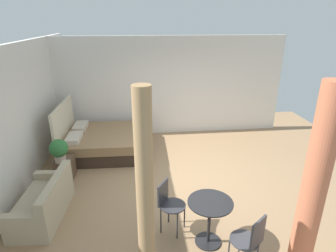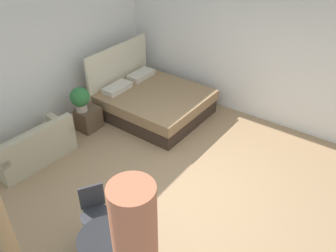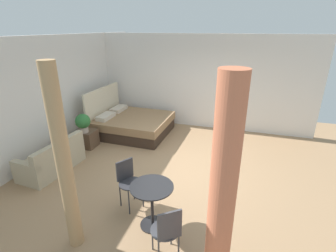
{
  "view_description": "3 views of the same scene",
  "coord_description": "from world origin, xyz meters",
  "views": [
    {
      "loc": [
        -5.3,
        0.94,
        3.32
      ],
      "look_at": [
        0.43,
        0.32,
        1.11
      ],
      "focal_mm": 29.99,
      "sensor_mm": 36.0,
      "label": 1
    },
    {
      "loc": [
        -3.65,
        -2.22,
        4.16
      ],
      "look_at": [
        -0.04,
        0.35,
        1.15
      ],
      "focal_mm": 37.85,
      "sensor_mm": 36.0,
      "label": 2
    },
    {
      "loc": [
        -4.92,
        -1.28,
        3.05
      ],
      "look_at": [
        0.21,
        0.32,
        0.93
      ],
      "focal_mm": 26.84,
      "sensor_mm": 36.0,
      "label": 3
    }
  ],
  "objects": [
    {
      "name": "cafe_chair_near_couch",
      "position": [
        -1.52,
        0.52,
        0.55
      ],
      "size": [
        0.58,
        0.58,
        0.88
      ],
      "color": "#2D2D33",
      "rests_on": "ground"
    },
    {
      "name": "ground_plane",
      "position": [
        0.0,
        0.0,
        -0.01
      ],
      "size": [
        8.61,
        9.71,
        0.02
      ],
      "primitive_type": "cube",
      "color": "#9E7A56"
    },
    {
      "name": "potted_plant",
      "position": [
        0.24,
        2.66,
        0.74
      ],
      "size": [
        0.39,
        0.39,
        0.5
      ],
      "color": "tan",
      "rests_on": "nightstand"
    },
    {
      "name": "wall_back",
      "position": [
        0.0,
        3.35,
        1.44
      ],
      "size": [
        8.61,
        0.12,
        2.88
      ],
      "primitive_type": "cube",
      "color": "silver",
      "rests_on": "ground"
    },
    {
      "name": "bed",
      "position": [
        1.56,
        1.91,
        0.31
      ],
      "size": [
        1.87,
        2.12,
        1.35
      ],
      "color": "#38281E",
      "rests_on": "ground"
    },
    {
      "name": "couch",
      "position": [
        -0.96,
        2.67,
        0.26
      ],
      "size": [
        1.48,
        0.8,
        0.75
      ],
      "color": "tan",
      "rests_on": "ground"
    },
    {
      "name": "wall_right",
      "position": [
        2.81,
        0.0,
        1.44
      ],
      "size": [
        0.12,
        6.71,
        2.88
      ],
      "primitive_type": "cube",
      "color": "silver",
      "rests_on": "ground"
    },
    {
      "name": "nightstand",
      "position": [
        0.34,
        2.62,
        0.23
      ],
      "size": [
        0.46,
        0.38,
        0.46
      ],
      "color": "brown",
      "rests_on": "ground"
    },
    {
      "name": "balcony_table",
      "position": [
        -1.89,
        -0.07,
        0.53
      ],
      "size": [
        0.69,
        0.69,
        0.76
      ],
      "color": "black",
      "rests_on": "ground"
    }
  ]
}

